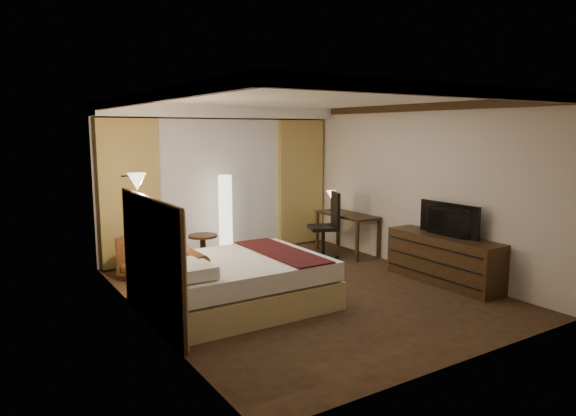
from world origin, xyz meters
TOP-DOWN VIEW (x-y plane):
  - floor at (0.00, 0.00)m, footprint 4.50×5.50m
  - ceiling at (0.00, 0.00)m, footprint 4.50×5.50m
  - back_wall at (0.00, 2.75)m, footprint 4.50×0.02m
  - left_wall at (-2.25, 0.00)m, footprint 0.02×5.50m
  - right_wall at (2.25, 0.00)m, footprint 0.02×5.50m
  - crown_molding at (0.00, 0.00)m, footprint 4.50×5.50m
  - soffit at (0.00, 2.50)m, footprint 4.50×0.50m
  - curtain_sheer at (0.00, 2.67)m, footprint 2.48×0.04m
  - curtain_left_drape at (-1.70, 2.61)m, footprint 1.00×0.14m
  - curtain_right_drape at (1.70, 2.61)m, footprint 1.00×0.14m
  - wall_sconce at (-2.09, 0.78)m, footprint 0.24×0.24m
  - bed at (-1.08, -0.08)m, footprint 2.22×1.73m
  - headboard at (-2.20, -0.08)m, footprint 0.12×2.03m
  - armchair at (-1.63, 1.82)m, footprint 1.03×1.03m
  - side_table at (-0.67, 2.03)m, footprint 0.49×0.49m
  - floor_lamp at (-0.13, 2.25)m, footprint 0.32×0.32m
  - desk at (1.95, 1.43)m, footprint 0.55×1.29m
  - desk_lamp at (1.95, 1.92)m, footprint 0.18×0.18m
  - office_chair at (1.37, 1.38)m, footprint 0.75×0.75m
  - dresser at (2.00, -0.81)m, footprint 0.50×1.87m
  - television at (1.97, -0.81)m, footprint 0.62×1.07m

SIDE VIEW (x-z plane):
  - floor at x=0.00m, z-range -0.01..0.01m
  - side_table at x=-0.67m, z-range 0.00..0.54m
  - bed at x=-1.08m, z-range 0.00..0.65m
  - dresser at x=2.00m, z-range 0.00..0.73m
  - desk at x=1.95m, z-range 0.00..0.75m
  - armchair at x=-1.63m, z-range 0.00..0.78m
  - office_chair at x=1.37m, z-range 0.00..1.20m
  - headboard at x=-2.20m, z-range 0.00..1.50m
  - floor_lamp at x=-0.13m, z-range 0.00..1.52m
  - desk_lamp at x=1.95m, z-range 0.75..1.09m
  - television at x=1.97m, z-range 0.96..1.10m
  - curtain_sheer at x=0.00m, z-range 0.02..2.48m
  - curtain_left_drape at x=-1.70m, z-range 0.02..2.48m
  - curtain_right_drape at x=1.70m, z-range 0.02..2.48m
  - back_wall at x=0.00m, z-range 0.00..2.70m
  - left_wall at x=-2.25m, z-range 0.00..2.70m
  - right_wall at x=2.25m, z-range 0.00..2.70m
  - wall_sconce at x=-2.09m, z-range 1.50..1.74m
  - soffit at x=0.00m, z-range 2.50..2.70m
  - crown_molding at x=0.00m, z-range 2.58..2.70m
  - ceiling at x=0.00m, z-range 2.70..2.71m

